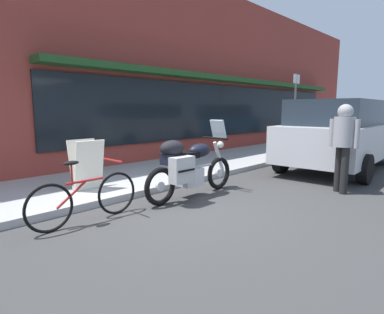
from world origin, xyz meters
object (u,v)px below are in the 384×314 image
(pedestrian_walking, at_px, (344,137))
(parking_sign_pole, at_px, (295,105))
(parked_minivan, at_px, (342,133))
(parked_bicycle, at_px, (85,198))
(sandwich_board_sign, at_px, (87,164))
(touring_motorcycle, at_px, (189,165))

(pedestrian_walking, height_order, parking_sign_pole, parking_sign_pole)
(parked_minivan, height_order, parking_sign_pole, parking_sign_pole)
(parked_bicycle, xyz_separation_m, parked_minivan, (6.84, -1.11, 0.61))
(parked_bicycle, relative_size, sandwich_board_sign, 1.83)
(parked_minivan, height_order, pedestrian_walking, parked_minivan)
(pedestrian_walking, distance_m, sandwich_board_sign, 4.89)
(touring_motorcycle, distance_m, pedestrian_walking, 3.01)
(parked_bicycle, distance_m, parking_sign_pole, 9.35)
(touring_motorcycle, bearing_deg, pedestrian_walking, -38.47)
(touring_motorcycle, distance_m, sandwich_board_sign, 1.92)
(touring_motorcycle, relative_size, parked_minivan, 0.45)
(touring_motorcycle, relative_size, parking_sign_pole, 0.80)
(parked_bicycle, distance_m, parked_minivan, 6.95)
(pedestrian_walking, height_order, sandwich_board_sign, pedestrian_walking)
(touring_motorcycle, relative_size, sandwich_board_sign, 2.39)
(sandwich_board_sign, bearing_deg, pedestrian_walking, -43.82)
(pedestrian_walking, bearing_deg, parked_bicycle, 154.53)
(pedestrian_walking, distance_m, parking_sign_pole, 6.01)
(parked_minivan, xyz_separation_m, parking_sign_pole, (2.31, 2.50, 0.78))
(touring_motorcycle, xyz_separation_m, pedestrian_walking, (2.33, -1.85, 0.47))
(parked_bicycle, relative_size, pedestrian_walking, 1.00)
(parked_bicycle, relative_size, parking_sign_pole, 0.61)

